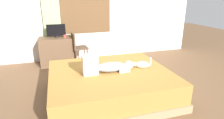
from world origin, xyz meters
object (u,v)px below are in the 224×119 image
(person_lying, at_px, (106,66))
(cat, at_px, (141,65))
(chair_by_desk, at_px, (77,46))
(cup, at_px, (65,36))
(desk, at_px, (57,51))
(bed, at_px, (110,83))
(tv_monitor, at_px, (56,31))

(person_lying, xyz_separation_m, cat, (0.70, -0.00, -0.05))
(person_lying, relative_size, chair_by_desk, 1.09)
(cup, bearing_deg, desk, 158.95)
(cat, bearing_deg, bed, 178.74)
(bed, relative_size, desk, 2.45)
(cat, distance_m, chair_by_desk, 2.13)
(tv_monitor, bearing_deg, cup, -22.54)
(cat, xyz_separation_m, desk, (-1.51, 2.08, -0.18))
(desk, xyz_separation_m, chair_by_desk, (0.52, -0.19, 0.14))
(desk, distance_m, tv_monitor, 0.55)
(cat, relative_size, cup, 4.18)
(bed, relative_size, cat, 6.42)
(tv_monitor, distance_m, chair_by_desk, 0.68)
(person_lying, bearing_deg, desk, 111.28)
(person_lying, xyz_separation_m, tv_monitor, (-0.79, 2.08, 0.32))
(cat, distance_m, cup, 2.39)
(cat, bearing_deg, cup, 122.81)
(chair_by_desk, bearing_deg, bed, -78.93)
(person_lying, height_order, desk, person_lying)
(tv_monitor, xyz_separation_m, cup, (0.20, -0.08, -0.14))
(tv_monitor, height_order, cup, tv_monitor)
(chair_by_desk, bearing_deg, cat, -62.49)
(cat, height_order, chair_by_desk, chair_by_desk)
(bed, bearing_deg, desk, 113.26)
(tv_monitor, bearing_deg, desk, 180.00)
(desk, height_order, tv_monitor, tv_monitor)
(bed, distance_m, person_lying, 0.37)
(tv_monitor, xyz_separation_m, chair_by_desk, (0.51, -0.19, -0.41))
(bed, height_order, tv_monitor, tv_monitor)
(desk, distance_m, chair_by_desk, 0.57)
(cup, distance_m, chair_by_desk, 0.42)
(cat, bearing_deg, person_lying, 179.64)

